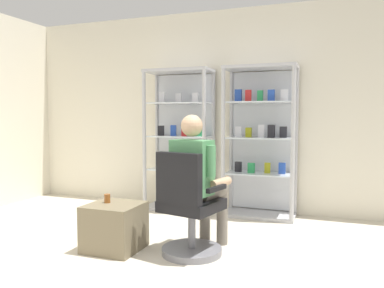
% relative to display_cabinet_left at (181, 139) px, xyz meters
% --- Properties ---
extents(back_wall, '(6.00, 0.10, 2.70)m').
position_rel_display_cabinet_left_xyz_m(back_wall, '(0.55, 0.24, 0.39)').
color(back_wall, silver).
rests_on(back_wall, ground).
extents(display_cabinet_left, '(0.90, 0.45, 1.90)m').
position_rel_display_cabinet_left_xyz_m(display_cabinet_left, '(0.00, 0.00, 0.00)').
color(display_cabinet_left, '#B7B7BC').
rests_on(display_cabinet_left, ground).
extents(display_cabinet_right, '(0.90, 0.45, 1.90)m').
position_rel_display_cabinet_left_xyz_m(display_cabinet_right, '(1.10, -0.00, 0.01)').
color(display_cabinet_right, '#B7B7BC').
rests_on(display_cabinet_right, ground).
extents(office_chair, '(0.61, 0.58, 0.96)m').
position_rel_display_cabinet_left_xyz_m(office_chair, '(0.76, -1.69, -0.57)').
color(office_chair, slate).
rests_on(office_chair, ground).
extents(seated_shopkeeper, '(0.55, 0.61, 1.29)m').
position_rel_display_cabinet_left_xyz_m(seated_shopkeeper, '(0.79, -1.53, -0.25)').
color(seated_shopkeeper, slate).
rests_on(seated_shopkeeper, ground).
extents(storage_crate, '(0.49, 0.48, 0.44)m').
position_rel_display_cabinet_left_xyz_m(storage_crate, '(0.03, -1.78, -0.74)').
color(storage_crate, '#72664C').
rests_on(storage_crate, ground).
extents(tea_glass, '(0.06, 0.06, 0.09)m').
position_rel_display_cabinet_left_xyz_m(tea_glass, '(-0.06, -1.75, -0.48)').
color(tea_glass, brown).
rests_on(tea_glass, storage_crate).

